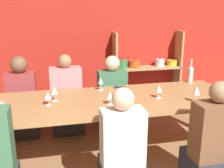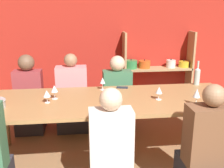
% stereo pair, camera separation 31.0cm
% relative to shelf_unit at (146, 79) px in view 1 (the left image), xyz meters
% --- Properties ---
extents(wall_back_red, '(8.80, 0.06, 2.70)m').
position_rel_shelf_unit_xyz_m(wall_back_red, '(-1.11, 0.20, 0.87)').
color(wall_back_red, red).
rests_on(wall_back_red, ground_plane).
extents(shelf_unit, '(1.27, 0.30, 1.36)m').
position_rel_shelf_unit_xyz_m(shelf_unit, '(0.00, 0.00, 0.00)').
color(shelf_unit, tan).
rests_on(shelf_unit, ground_plane).
extents(dining_table, '(2.91, 1.03, 0.74)m').
position_rel_shelf_unit_xyz_m(dining_table, '(-1.00, -1.67, 0.19)').
color(dining_table, '#AD7F4C').
rests_on(dining_table, ground_plane).
extents(wine_bottle_green, '(0.08, 0.08, 0.33)m').
position_rel_shelf_unit_xyz_m(wine_bottle_green, '(0.21, -1.22, 0.39)').
color(wine_bottle_green, '#B2C6C1').
rests_on(wine_bottle_green, dining_table).
extents(wine_glass_white_a, '(0.08, 0.08, 0.14)m').
position_rel_shelf_unit_xyz_m(wine_glass_white_a, '(-1.08, -1.84, 0.36)').
color(wine_glass_white_a, white).
rests_on(wine_glass_white_a, dining_table).
extents(wine_glass_empty_b, '(0.08, 0.08, 0.16)m').
position_rel_shelf_unit_xyz_m(wine_glass_empty_b, '(-1.67, -1.59, 0.38)').
color(wine_glass_empty_b, white).
rests_on(wine_glass_empty_b, dining_table).
extents(wine_glass_white_b, '(0.08, 0.08, 0.14)m').
position_rel_shelf_unit_xyz_m(wine_glass_white_b, '(-1.74, -1.71, 0.36)').
color(wine_glass_white_b, white).
rests_on(wine_glass_white_b, dining_table).
extents(wine_glass_empty_c, '(0.08, 0.08, 0.19)m').
position_rel_shelf_unit_xyz_m(wine_glass_empty_c, '(-0.13, -1.98, 0.39)').
color(wine_glass_empty_c, white).
rests_on(wine_glass_empty_c, dining_table).
extents(wine_glass_red_a, '(0.08, 0.08, 0.15)m').
position_rel_shelf_unit_xyz_m(wine_glass_red_a, '(-0.48, -1.76, 0.37)').
color(wine_glass_red_a, white).
rests_on(wine_glass_red_a, dining_table).
extents(wine_glass_red_b, '(0.07, 0.07, 0.16)m').
position_rel_shelf_unit_xyz_m(wine_glass_red_b, '(-1.09, -1.31, 0.38)').
color(wine_glass_red_b, white).
rests_on(wine_glass_red_b, dining_table).
extents(cell_phone, '(0.16, 0.10, 0.01)m').
position_rel_shelf_unit_xyz_m(cell_phone, '(-0.82, -1.25, 0.26)').
color(cell_phone, '#1E2338').
rests_on(cell_phone, dining_table).
extents(person_near_a, '(0.41, 0.52, 1.15)m').
position_rel_shelf_unit_xyz_m(person_near_a, '(-0.25, -2.56, -0.07)').
color(person_near_a, '#2D2D38').
rests_on(person_near_a, ground_plane).
extents(person_far_a, '(0.42, 0.52, 1.10)m').
position_rel_shelf_unit_xyz_m(person_far_a, '(-0.84, -0.86, -0.08)').
color(person_far_a, '#2D2D38').
rests_on(person_far_a, ground_plane).
extents(person_near_b, '(0.37, 0.46, 1.13)m').
position_rel_shelf_unit_xyz_m(person_near_b, '(-1.12, -2.52, -0.07)').
color(person_near_b, '#2D2D38').
rests_on(person_near_b, ground_plane).
extents(person_far_b, '(0.45, 0.56, 1.13)m').
position_rel_shelf_unit_xyz_m(person_far_b, '(-1.51, -0.78, -0.08)').
color(person_far_b, '#2D2D38').
rests_on(person_far_b, ground_plane).
extents(person_far_c, '(0.40, 0.50, 1.14)m').
position_rel_shelf_unit_xyz_m(person_far_c, '(-2.12, -0.80, -0.06)').
color(person_far_c, '#2D2D38').
rests_on(person_far_c, ground_plane).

